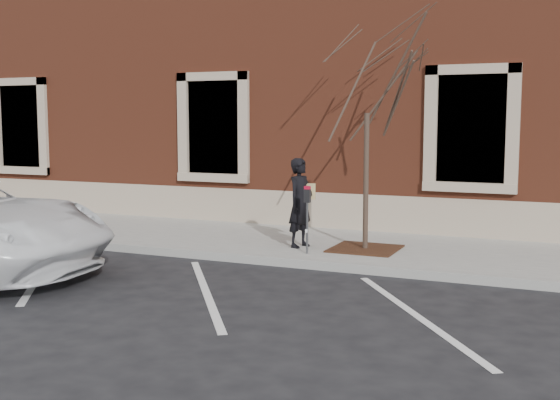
% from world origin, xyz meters
% --- Properties ---
extents(ground, '(120.00, 120.00, 0.00)m').
position_xyz_m(ground, '(0.00, 0.00, 0.00)').
color(ground, '#28282B').
rests_on(ground, ground).
extents(sidewalk_near, '(40.00, 3.50, 0.15)m').
position_xyz_m(sidewalk_near, '(0.00, 1.75, 0.07)').
color(sidewalk_near, '#B3B0A8').
rests_on(sidewalk_near, ground).
extents(curb_near, '(40.00, 0.12, 0.15)m').
position_xyz_m(curb_near, '(0.00, -0.05, 0.07)').
color(curb_near, '#9E9E99').
rests_on(curb_near, ground).
extents(parking_stripes, '(28.00, 4.40, 0.01)m').
position_xyz_m(parking_stripes, '(0.00, -2.20, 0.00)').
color(parking_stripes, silver).
rests_on(parking_stripes, ground).
extents(building_civic, '(40.00, 8.62, 8.00)m').
position_xyz_m(building_civic, '(0.00, 7.74, 4.00)').
color(building_civic, brown).
rests_on(building_civic, ground).
extents(man, '(0.55, 0.71, 1.71)m').
position_xyz_m(man, '(0.21, 1.09, 1.00)').
color(man, black).
rests_on(man, sidewalk_near).
extents(parking_meter, '(0.11, 0.09, 1.24)m').
position_xyz_m(parking_meter, '(0.58, 0.51, 1.01)').
color(parking_meter, '#595B60').
rests_on(parking_meter, sidewalk_near).
extents(tree_grate, '(1.22, 1.22, 0.03)m').
position_xyz_m(tree_grate, '(1.44, 1.32, 0.17)').
color(tree_grate, '#432715').
rests_on(tree_grate, sidewalk_near).
extents(sapling, '(2.79, 2.79, 4.65)m').
position_xyz_m(sapling, '(1.44, 1.32, 3.40)').
color(sapling, '#403126').
rests_on(sapling, sidewalk_near).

